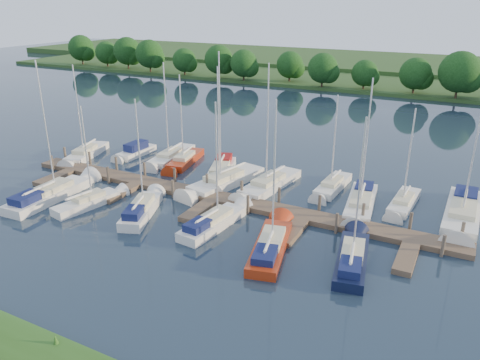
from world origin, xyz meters
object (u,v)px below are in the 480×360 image
at_px(sailboat_n_0, 85,155).
at_px(motorboat, 135,152).
at_px(sailboat_s_2, 142,210).
at_px(sailboat_n_5, 223,183).
at_px(dock, 213,200).

bearing_deg(sailboat_n_0, motorboat, -162.41).
height_order(sailboat_n_0, sailboat_s_2, sailboat_n_0).
bearing_deg(sailboat_n_5, motorboat, -1.90).
bearing_deg(sailboat_s_2, sailboat_n_5, 50.18).
relative_size(sailboat_n_5, sailboat_s_2, 1.30).
relative_size(dock, motorboat, 7.08).
bearing_deg(sailboat_s_2, sailboat_n_0, 128.73).
bearing_deg(sailboat_n_0, sailboat_n_5, 162.32).
xyz_separation_m(sailboat_n_0, motorboat, (4.41, 2.97, 0.09)).
distance_m(dock, sailboat_n_0, 18.65).
bearing_deg(sailboat_s_2, motorboat, 110.33).
xyz_separation_m(dock, motorboat, (-13.81, 6.96, 0.17)).
height_order(dock, sailboat_n_5, sailboat_n_5).
bearing_deg(motorboat, sailboat_n_5, 167.32).
relative_size(dock, sailboat_s_2, 4.17).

